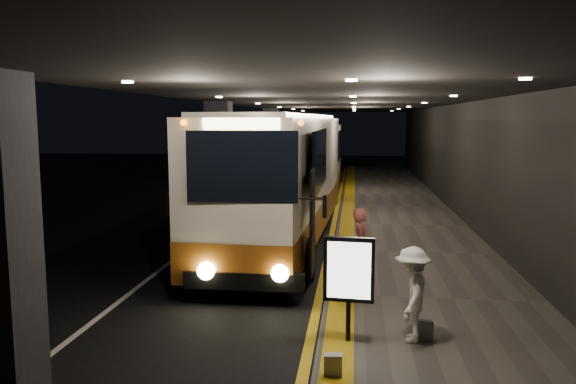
# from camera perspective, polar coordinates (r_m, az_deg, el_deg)

# --- Properties ---
(ground) EXTENTS (90.00, 90.00, 0.00)m
(ground) POSITION_cam_1_polar(r_m,az_deg,el_deg) (15.39, -4.95, -6.92)
(ground) COLOR black
(lane_line_white) EXTENTS (0.12, 50.00, 0.01)m
(lane_line_white) POSITION_cam_1_polar(r_m,az_deg,el_deg) (20.55, -7.04, -3.30)
(lane_line_white) COLOR silver
(lane_line_white) RESTS_ON ground
(kerb_stripe_yellow) EXTENTS (0.18, 50.00, 0.01)m
(kerb_stripe_yellow) POSITION_cam_1_polar(r_m,az_deg,el_deg) (19.97, 4.62, -3.58)
(kerb_stripe_yellow) COLOR gold
(kerb_stripe_yellow) RESTS_ON ground
(sidewalk) EXTENTS (4.50, 50.00, 0.15)m
(sidewalk) POSITION_cam_1_polar(r_m,az_deg,el_deg) (20.02, 11.52, -3.48)
(sidewalk) COLOR #514C44
(sidewalk) RESTS_ON ground
(tactile_strip) EXTENTS (0.50, 50.00, 0.01)m
(tactile_strip) POSITION_cam_1_polar(r_m,az_deg,el_deg) (19.93, 6.07, -3.18)
(tactile_strip) COLOR gold
(tactile_strip) RESTS_ON sidewalk
(terminal_wall) EXTENTS (0.10, 50.00, 6.00)m
(terminal_wall) POSITION_cam_1_polar(r_m,az_deg,el_deg) (20.00, 18.19, 4.74)
(terminal_wall) COLOR black
(terminal_wall) RESTS_ON ground
(support_columns) EXTENTS (0.80, 24.80, 4.40)m
(support_columns) POSITION_cam_1_polar(r_m,az_deg,el_deg) (19.22, -6.98, 2.57)
(support_columns) COLOR black
(support_columns) RESTS_ON ground
(canopy) EXTENTS (9.00, 50.00, 0.40)m
(canopy) POSITION_cam_1_polar(r_m,az_deg,el_deg) (19.62, 5.21, 9.70)
(canopy) COLOR black
(canopy) RESTS_ON support_columns
(coach_main) EXTENTS (3.05, 12.39, 3.83)m
(coach_main) POSITION_cam_1_polar(r_m,az_deg,el_deg) (17.09, -0.63, 0.81)
(coach_main) COLOR beige
(coach_main) RESTS_ON ground
(coach_second) EXTENTS (2.43, 11.21, 3.52)m
(coach_second) POSITION_cam_1_polar(r_m,az_deg,el_deg) (30.52, 3.09, 3.41)
(coach_second) COLOR beige
(coach_second) RESTS_ON ground
(passenger_boarding) EXTENTS (0.47, 0.66, 1.71)m
(passenger_boarding) POSITION_cam_1_polar(r_m,az_deg,el_deg) (12.60, 7.47, -5.49)
(passenger_boarding) COLOR #D76B64
(passenger_boarding) RESTS_ON sidewalk
(passenger_waiting_white) EXTENTS (0.67, 1.09, 1.58)m
(passenger_waiting_white) POSITION_cam_1_polar(r_m,az_deg,el_deg) (9.61, 12.51, -10.09)
(passenger_waiting_white) COLOR white
(passenger_waiting_white) RESTS_ON sidewalk
(bag_polka) EXTENTS (0.29, 0.16, 0.34)m
(bag_polka) POSITION_cam_1_polar(r_m,az_deg,el_deg) (9.88, 13.74, -13.46)
(bag_polka) COLOR black
(bag_polka) RESTS_ON sidewalk
(bag_plain) EXTENTS (0.27, 0.17, 0.32)m
(bag_plain) POSITION_cam_1_polar(r_m,az_deg,el_deg) (8.41, 4.58, -17.13)
(bag_plain) COLOR #B4B2A8
(bag_plain) RESTS_ON sidewalk
(info_sign) EXTENTS (0.84, 0.19, 1.76)m
(info_sign) POSITION_cam_1_polar(r_m,az_deg,el_deg) (9.27, 6.21, -8.07)
(info_sign) COLOR black
(info_sign) RESTS_ON sidewalk
(stanchion_post) EXTENTS (0.05, 0.05, 1.15)m
(stanchion_post) POSITION_cam_1_polar(r_m,az_deg,el_deg) (11.99, 5.10, -7.49)
(stanchion_post) COLOR black
(stanchion_post) RESTS_ON sidewalk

